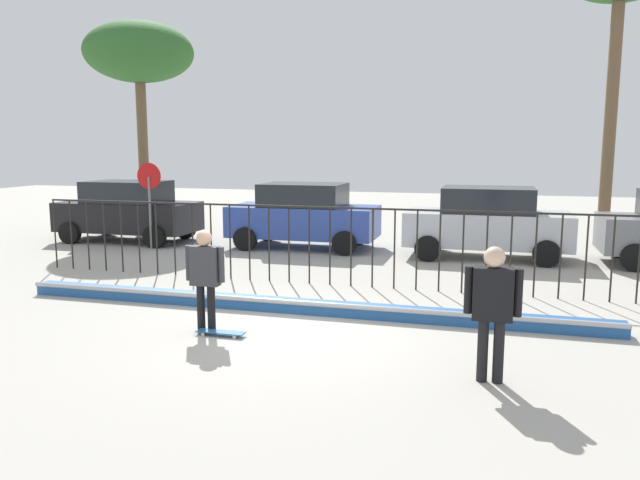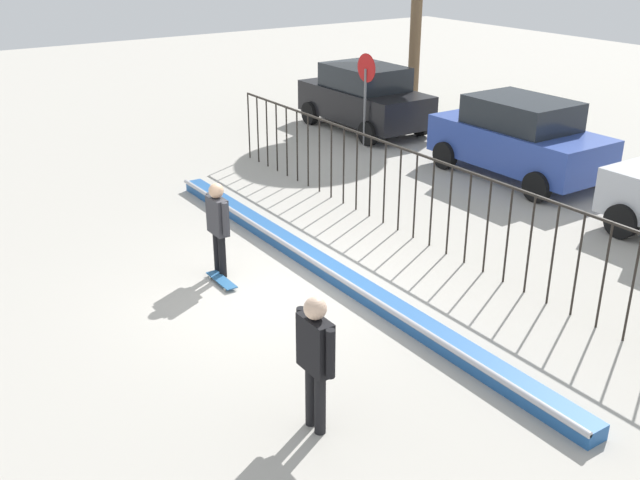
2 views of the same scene
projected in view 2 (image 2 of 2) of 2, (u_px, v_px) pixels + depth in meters
The scene contains 9 objects.
ground_plane at pixel (272, 292), 12.13m from camera, with size 60.00×60.00×0.00m, color #ADA89E.
bowl_coping_ledge at pixel (328, 269), 12.66m from camera, with size 11.00×0.40×0.27m.
perimeter_fence at pixel (432, 193), 13.49m from camera, with size 14.04×0.04×1.71m.
skateboarder at pixel (218, 221), 12.34m from camera, with size 0.67×0.25×1.67m.
skateboard at pixel (222, 280), 12.40m from camera, with size 0.80×0.20×0.07m.
camera_operator at pixel (315, 352), 8.41m from camera, with size 0.71×0.27×1.76m.
parked_car_black at pixel (364, 97), 21.56m from camera, with size 4.30×2.12×1.90m.
parked_car_blue at pixel (519, 138), 17.38m from camera, with size 4.30×2.12×1.90m.
stop_sign at pixel (366, 87), 19.70m from camera, with size 0.76×0.07×2.50m.
Camera 2 is at (9.43, -5.38, 5.53)m, focal length 41.24 mm.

